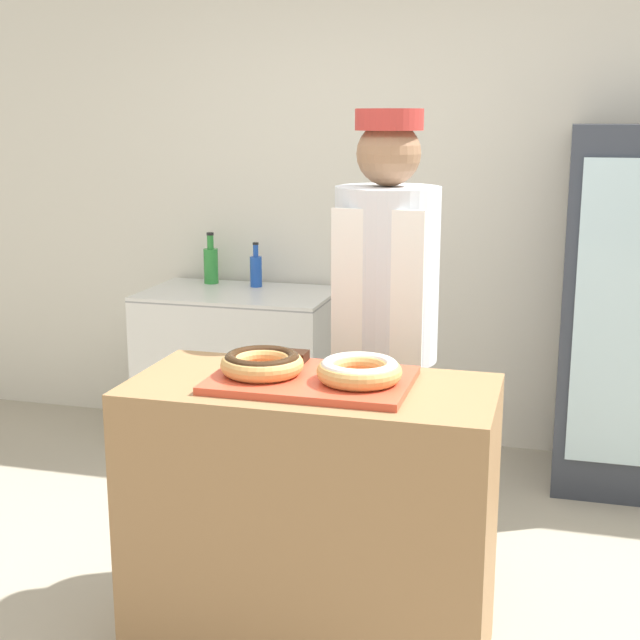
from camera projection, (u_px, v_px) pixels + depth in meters
wall_back at (423, 192)px, 4.65m from camera, size 8.00×0.06×2.70m
display_counter at (312, 523)px, 2.84m from camera, size 1.13×0.55×0.93m
serving_tray at (311, 380)px, 2.74m from camera, size 0.61×0.41×0.02m
donut_chocolate_glaze at (262, 363)px, 2.75m from camera, size 0.26×0.26×0.07m
donut_light_glaze at (359, 370)px, 2.67m from camera, size 0.26×0.26×0.07m
brownie_back_left at (296, 356)px, 2.90m from camera, size 0.08×0.08×0.03m
brownie_back_right at (354, 361)px, 2.85m from camera, size 0.08×0.08×0.03m
baker_person at (385, 338)px, 3.30m from camera, size 0.38×0.38×1.76m
beverage_fridge at (628, 311)px, 4.15m from camera, size 0.60×0.59×1.70m
chest_freezer at (240, 368)px, 4.75m from camera, size 0.99×0.61×0.84m
bottle_blue at (256, 270)px, 4.77m from camera, size 0.06×0.06×0.24m
bottle_green at (211, 264)px, 4.87m from camera, size 0.08×0.08×0.28m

